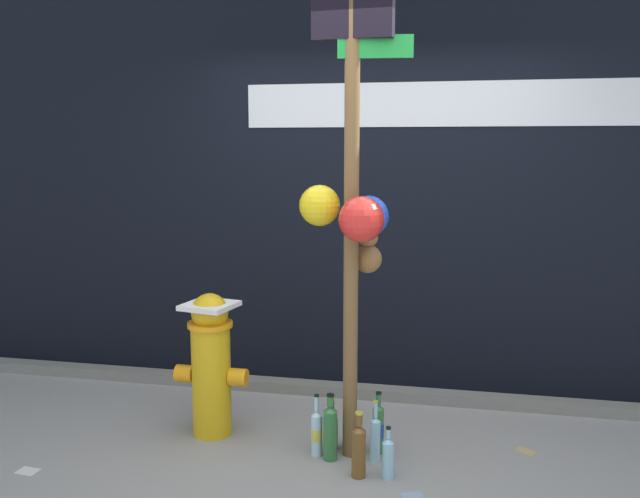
{
  "coord_description": "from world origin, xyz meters",
  "views": [
    {
      "loc": [
        0.58,
        -3.35,
        1.79
      ],
      "look_at": [
        -0.18,
        0.32,
        1.21
      ],
      "focal_mm": 37.75,
      "sensor_mm": 36.0,
      "label": 1
    }
  ],
  "objects_px": {
    "bottle_1": "(378,428)",
    "bottle_3": "(359,449)",
    "bottle_5": "(317,432)",
    "memorial_post": "(353,187)",
    "bottle_0": "(350,424)",
    "bottle_6": "(375,437)",
    "bottle_7": "(331,429)",
    "fire_hydrant": "(211,361)",
    "bottle_4": "(330,431)",
    "bottle_2": "(388,457)"
  },
  "relations": [
    {
      "from": "bottle_1",
      "to": "bottle_2",
      "type": "height_order",
      "value": "bottle_1"
    },
    {
      "from": "bottle_3",
      "to": "bottle_7",
      "type": "relative_size",
      "value": 1.19
    },
    {
      "from": "fire_hydrant",
      "to": "bottle_7",
      "type": "height_order",
      "value": "fire_hydrant"
    },
    {
      "from": "bottle_1",
      "to": "bottle_4",
      "type": "bearing_deg",
      "value": -152.03
    },
    {
      "from": "bottle_1",
      "to": "bottle_7",
      "type": "bearing_deg",
      "value": 179.73
    },
    {
      "from": "bottle_1",
      "to": "bottle_3",
      "type": "xyz_separation_m",
      "value": [
        -0.07,
        -0.31,
        0.0
      ]
    },
    {
      "from": "memorial_post",
      "to": "bottle_4",
      "type": "height_order",
      "value": "memorial_post"
    },
    {
      "from": "bottle_4",
      "to": "memorial_post",
      "type": "bearing_deg",
      "value": 40.61
    },
    {
      "from": "bottle_1",
      "to": "bottle_3",
      "type": "distance_m",
      "value": 0.32
    },
    {
      "from": "memorial_post",
      "to": "fire_hydrant",
      "type": "xyz_separation_m",
      "value": [
        -0.9,
        0.11,
        -1.09
      ]
    },
    {
      "from": "bottle_5",
      "to": "bottle_4",
      "type": "bearing_deg",
      "value": -22.39
    },
    {
      "from": "memorial_post",
      "to": "fire_hydrant",
      "type": "distance_m",
      "value": 1.42
    },
    {
      "from": "memorial_post",
      "to": "bottle_0",
      "type": "relative_size",
      "value": 7.48
    },
    {
      "from": "bottle_5",
      "to": "bottle_3",
      "type": "bearing_deg",
      "value": -36.5
    },
    {
      "from": "bottle_3",
      "to": "memorial_post",
      "type": "bearing_deg",
      "value": 107.87
    },
    {
      "from": "bottle_0",
      "to": "bottle_7",
      "type": "xyz_separation_m",
      "value": [
        -0.11,
        -0.03,
        -0.03
      ]
    },
    {
      "from": "bottle_1",
      "to": "bottle_5",
      "type": "bearing_deg",
      "value": -163.73
    },
    {
      "from": "bottle_2",
      "to": "bottle_4",
      "type": "distance_m",
      "value": 0.38
    },
    {
      "from": "bottle_1",
      "to": "bottle_4",
      "type": "distance_m",
      "value": 0.29
    },
    {
      "from": "fire_hydrant",
      "to": "bottle_5",
      "type": "height_order",
      "value": "fire_hydrant"
    },
    {
      "from": "bottle_2",
      "to": "bottle_3",
      "type": "bearing_deg",
      "value": -174.76
    },
    {
      "from": "bottle_5",
      "to": "bottle_2",
      "type": "bearing_deg",
      "value": -23.69
    },
    {
      "from": "bottle_1",
      "to": "bottle_6",
      "type": "distance_m",
      "value": 0.1
    },
    {
      "from": "bottle_6",
      "to": "bottle_7",
      "type": "xyz_separation_m",
      "value": [
        -0.28,
        0.11,
        -0.02
      ]
    },
    {
      "from": "memorial_post",
      "to": "fire_hydrant",
      "type": "height_order",
      "value": "memorial_post"
    },
    {
      "from": "bottle_2",
      "to": "bottle_5",
      "type": "relative_size",
      "value": 0.79
    },
    {
      "from": "bottle_3",
      "to": "bottle_5",
      "type": "bearing_deg",
      "value": 143.5
    },
    {
      "from": "bottle_5",
      "to": "bottle_6",
      "type": "bearing_deg",
      "value": -0.43
    },
    {
      "from": "bottle_2",
      "to": "bottle_5",
      "type": "height_order",
      "value": "bottle_5"
    },
    {
      "from": "fire_hydrant",
      "to": "bottle_3",
      "type": "relative_size",
      "value": 2.42
    },
    {
      "from": "bottle_2",
      "to": "bottle_3",
      "type": "xyz_separation_m",
      "value": [
        -0.16,
        -0.01,
        0.04
      ]
    },
    {
      "from": "bottle_5",
      "to": "bottle_7",
      "type": "distance_m",
      "value": 0.12
    },
    {
      "from": "bottle_0",
      "to": "bottle_6",
      "type": "height_order",
      "value": "same"
    },
    {
      "from": "memorial_post",
      "to": "bottle_5",
      "type": "xyz_separation_m",
      "value": [
        -0.19,
        -0.05,
        -1.42
      ]
    },
    {
      "from": "bottle_0",
      "to": "bottle_2",
      "type": "bearing_deg",
      "value": -51.6
    },
    {
      "from": "bottle_0",
      "to": "bottle_6",
      "type": "xyz_separation_m",
      "value": [
        0.17,
        -0.14,
        -0.01
      ]
    },
    {
      "from": "memorial_post",
      "to": "bottle_2",
      "type": "bearing_deg",
      "value": -45.47
    },
    {
      "from": "bottle_0",
      "to": "bottle_1",
      "type": "distance_m",
      "value": 0.17
    },
    {
      "from": "bottle_3",
      "to": "bottle_4",
      "type": "height_order",
      "value": "bottle_4"
    },
    {
      "from": "bottle_0",
      "to": "bottle_4",
      "type": "distance_m",
      "value": 0.19
    },
    {
      "from": "bottle_0",
      "to": "bottle_3",
      "type": "height_order",
      "value": "bottle_3"
    },
    {
      "from": "bottle_1",
      "to": "bottle_5",
      "type": "height_order",
      "value": "bottle_1"
    },
    {
      "from": "bottle_0",
      "to": "bottle_3",
      "type": "xyz_separation_m",
      "value": [
        0.1,
        -0.34,
        0.01
      ]
    },
    {
      "from": "bottle_3",
      "to": "bottle_1",
      "type": "bearing_deg",
      "value": 77.29
    },
    {
      "from": "memorial_post",
      "to": "bottle_3",
      "type": "xyz_separation_m",
      "value": [
        0.08,
        -0.26,
        -1.4
      ]
    },
    {
      "from": "memorial_post",
      "to": "bottle_3",
      "type": "distance_m",
      "value": 1.43
    },
    {
      "from": "bottle_2",
      "to": "fire_hydrant",
      "type": "bearing_deg",
      "value": 162.66
    },
    {
      "from": "bottle_1",
      "to": "bottle_3",
      "type": "relative_size",
      "value": 1.01
    },
    {
      "from": "bottle_5",
      "to": "bottle_6",
      "type": "relative_size",
      "value": 1.02
    },
    {
      "from": "bottle_0",
      "to": "bottle_4",
      "type": "height_order",
      "value": "bottle_4"
    }
  ]
}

